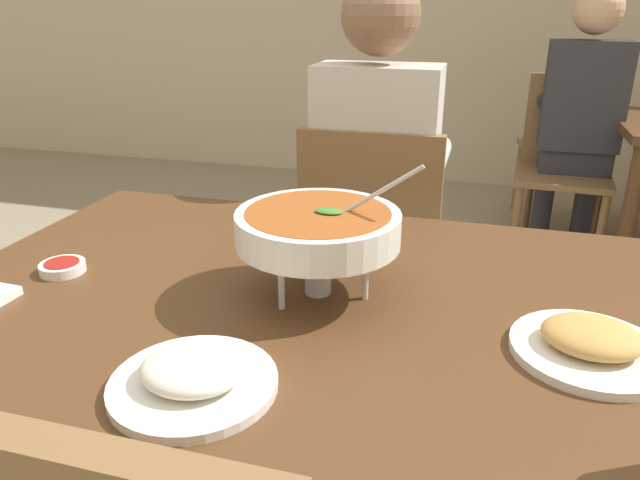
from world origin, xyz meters
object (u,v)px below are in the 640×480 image
curry_bowl (318,229)px  rice_plate (193,376)px  appetizer_plate (590,343)px  sauce_dish (62,267)px  diner_main (377,173)px  chair_bg_right (581,137)px  dining_table_main (299,336)px  chair_bg_left (564,157)px  chair_diner_main (373,247)px  patron_bg_left (581,110)px

curry_bowl → rice_plate: 0.36m
appetizer_plate → sauce_dish: (-0.99, 0.03, -0.01)m
diner_main → chair_bg_right: 2.08m
dining_table_main → diner_main: 0.81m
diner_main → sauce_dish: bearing=-120.2°
chair_bg_left → curry_bowl: bearing=-107.0°
chair_diner_main → rice_plate: (-0.05, -1.09, 0.24)m
dining_table_main → chair_bg_right: 2.82m
dining_table_main → diner_main: bearing=90.0°
rice_plate → appetizer_plate: size_ratio=1.00×
sauce_dish → dining_table_main: bearing=4.7°
chair_bg_right → chair_diner_main: bearing=-113.5°
dining_table_main → chair_diner_main: bearing=90.0°
chair_diner_main → sauce_dish: 0.97m
dining_table_main → curry_bowl: curry_bowl is taller
chair_diner_main → curry_bowl: curry_bowl is taller
curry_bowl → sauce_dish: size_ratio=3.69×
rice_plate → appetizer_plate: bearing=24.0°
diner_main → appetizer_plate: 1.01m
patron_bg_left → rice_plate: bearing=-107.6°
chair_bg_right → patron_bg_left: patron_bg_left is taller
appetizer_plate → rice_plate: bearing=-156.0°
diner_main → chair_bg_right: bearing=66.2°
curry_bowl → patron_bg_left: patron_bg_left is taller
appetizer_plate → patron_bg_left: size_ratio=0.18×
appetizer_plate → chair_bg_left: (0.20, 2.25, -0.24)m
curry_bowl → chair_bg_right: curry_bowl is taller
curry_bowl → rice_plate: (-0.09, -0.34, -0.11)m
chair_diner_main → chair_bg_right: (0.84, 1.92, 0.00)m
dining_table_main → curry_bowl: (0.03, 0.01, 0.22)m
diner_main → appetizer_plate: diner_main is taller
rice_plate → patron_bg_left: patron_bg_left is taller
rice_plate → chair_bg_left: chair_bg_left is taller
chair_diner_main → diner_main: diner_main is taller
rice_plate → patron_bg_left: size_ratio=0.18×
dining_table_main → curry_bowl: 0.22m
diner_main → sauce_dish: diner_main is taller
curry_bowl → rice_plate: size_ratio=1.39×
diner_main → chair_bg_right: diner_main is taller
chair_bg_left → patron_bg_left: bearing=-22.0°
chair_diner_main → chair_bg_right: 2.10m
sauce_dish → chair_diner_main: bearing=58.8°
dining_table_main → chair_bg_right: bearing=72.7°
chair_bg_left → chair_bg_right: 0.53m
appetizer_plate → sauce_dish: size_ratio=2.67×
chair_bg_left → chair_bg_right: (0.14, 0.51, 0.00)m
diner_main → rice_plate: 1.12m
diner_main → chair_bg_left: bearing=63.1°
curry_bowl → chair_bg_left: size_ratio=0.37×
dining_table_main → appetizer_plate: bearing=-8.5°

